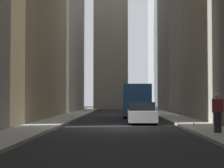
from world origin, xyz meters
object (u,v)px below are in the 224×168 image
(delivery_truck, at_px, (136,101))
(sedan_silver, at_px, (142,114))
(discarded_bottle, at_px, (194,125))
(pedestrian, at_px, (218,111))

(delivery_truck, height_order, sedan_silver, delivery_truck)
(discarded_bottle, bearing_deg, delivery_truck, 10.29)
(sedan_silver, bearing_deg, discarded_bottle, -153.04)
(pedestrian, bearing_deg, discarded_bottle, 6.40)
(delivery_truck, distance_m, sedan_silver, 8.82)
(pedestrian, height_order, discarded_bottle, pedestrian)
(sedan_silver, xyz_separation_m, pedestrian, (-8.36, -2.87, 0.42))
(pedestrian, distance_m, discarded_bottle, 3.61)
(sedan_silver, relative_size, pedestrian, 2.48)
(sedan_silver, height_order, pedestrian, pedestrian)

